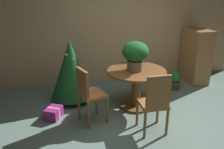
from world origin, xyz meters
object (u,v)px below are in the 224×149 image
object	(u,v)px
flower_vase	(135,54)
wooden_cabinet	(196,56)
round_dining_table	(136,81)
holiday_tree	(71,69)
wooden_chair_left	(88,92)
wooden_chair_near	(155,101)
gift_box_purple	(54,113)
potted_plant	(174,80)

from	to	relation	value
flower_vase	wooden_cabinet	xyz separation A→B (m)	(1.84, 0.96, -0.43)
round_dining_table	holiday_tree	xyz separation A→B (m)	(-1.17, 0.55, 0.13)
holiday_tree	flower_vase	bearing A→B (deg)	-25.95
round_dining_table	wooden_chair_left	world-z (taller)	wooden_chair_left
wooden_chair_near	holiday_tree	size ratio (longest dim) A/B	0.82
wooden_chair_near	wooden_chair_left	bearing A→B (deg)	149.49
flower_vase	wooden_cabinet	bearing A→B (deg)	27.56
round_dining_table	wooden_cabinet	world-z (taller)	wooden_cabinet
holiday_tree	wooden_chair_left	bearing A→B (deg)	-75.73
round_dining_table	gift_box_purple	distance (m)	1.61
round_dining_table	wooden_cabinet	bearing A→B (deg)	28.14
holiday_tree	potted_plant	world-z (taller)	holiday_tree
wooden_chair_near	round_dining_table	bearing A→B (deg)	90.00
wooden_chair_left	holiday_tree	bearing A→B (deg)	104.27
gift_box_purple	potted_plant	size ratio (longest dim) A/B	0.91
gift_box_purple	wooden_cabinet	xyz separation A→B (m)	(3.34, 1.04, 0.54)
round_dining_table	potted_plant	distance (m)	1.32
round_dining_table	wooden_chair_left	xyz separation A→B (m)	(-0.94, -0.34, 0.02)
holiday_tree	gift_box_purple	xyz separation A→B (m)	(-0.37, -0.64, -0.57)
wooden_cabinet	gift_box_purple	bearing A→B (deg)	-162.62
wooden_chair_left	potted_plant	world-z (taller)	wooden_chair_left
wooden_chair_near	potted_plant	xyz separation A→B (m)	(1.11, 1.52, -0.36)
flower_vase	wooden_chair_left	distance (m)	1.09
flower_vase	potted_plant	bearing A→B (deg)	28.13
holiday_tree	wooden_cabinet	world-z (taller)	wooden_cabinet
wooden_chair_near	wooden_chair_left	distance (m)	1.09
wooden_chair_near	wooden_cabinet	bearing A→B (deg)	45.99
round_dining_table	wooden_cabinet	xyz separation A→B (m)	(1.80, 0.96, 0.10)
wooden_cabinet	potted_plant	size ratio (longest dim) A/B	3.11
gift_box_purple	holiday_tree	bearing A→B (deg)	59.72
wooden_chair_left	holiday_tree	world-z (taller)	holiday_tree
holiday_tree	gift_box_purple	distance (m)	0.93
round_dining_table	flower_vase	bearing A→B (deg)	176.60
flower_vase	holiday_tree	distance (m)	1.32
holiday_tree	gift_box_purple	world-z (taller)	holiday_tree
flower_vase	round_dining_table	bearing A→B (deg)	-3.40
round_dining_table	flower_vase	distance (m)	0.53
potted_plant	wooden_chair_left	bearing A→B (deg)	-154.92
flower_vase	wooden_chair_left	xyz separation A→B (m)	(-0.90, -0.35, -0.51)
holiday_tree	potted_plant	size ratio (longest dim) A/B	3.04
wooden_chair_left	wooden_cabinet	world-z (taller)	wooden_cabinet
gift_box_purple	potted_plant	world-z (taller)	potted_plant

